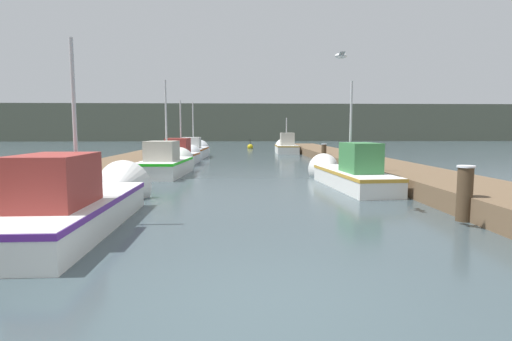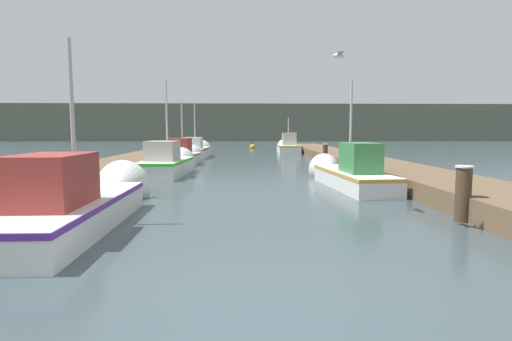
# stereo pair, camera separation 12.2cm
# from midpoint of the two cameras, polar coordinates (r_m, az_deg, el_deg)

# --- Properties ---
(ground_plane) EXTENTS (200.00, 200.00, 0.00)m
(ground_plane) POSITION_cam_midpoint_polar(r_m,az_deg,el_deg) (4.66, 1.02, -18.94)
(ground_plane) COLOR #38474C
(dock_left) EXTENTS (2.62, 40.00, 0.53)m
(dock_left) POSITION_cam_midpoint_polar(r_m,az_deg,el_deg) (21.07, -17.37, 1.02)
(dock_left) COLOR brown
(dock_left) RESTS_ON ground_plane
(dock_right) EXTENTS (2.62, 40.00, 0.53)m
(dock_right) POSITION_cam_midpoint_polar(r_m,az_deg,el_deg) (21.18, 14.88, 1.12)
(dock_right) COLOR brown
(dock_right) RESTS_ON ground_plane
(distant_shore_ridge) EXTENTS (120.00, 16.00, 6.17)m
(distant_shore_ridge) POSITION_cam_midpoint_polar(r_m,az_deg,el_deg) (73.91, -1.65, 6.77)
(distant_shore_ridge) COLOR #565B4C
(distant_shore_ridge) RESTS_ON ground_plane
(fishing_boat_0) EXTENTS (1.75, 6.32, 4.22)m
(fishing_boat_0) POSITION_cam_midpoint_polar(r_m,az_deg,el_deg) (9.27, -23.02, -3.94)
(fishing_boat_0) COLOR silver
(fishing_boat_0) RESTS_ON ground_plane
(fishing_boat_1) EXTENTS (1.83, 5.98, 3.94)m
(fishing_boat_1) POSITION_cam_midpoint_polar(r_m,az_deg,el_deg) (14.32, 13.09, -0.31)
(fishing_boat_1) COLOR silver
(fishing_boat_1) RESTS_ON ground_plane
(fishing_boat_2) EXTENTS (1.87, 4.86, 4.44)m
(fishing_boat_2) POSITION_cam_midpoint_polar(r_m,az_deg,el_deg) (17.72, -12.20, 1.02)
(fishing_boat_2) COLOR silver
(fishing_boat_2) RESTS_ON ground_plane
(fishing_boat_3) EXTENTS (1.88, 4.60, 3.98)m
(fishing_boat_3) POSITION_cam_midpoint_polar(r_m,az_deg,el_deg) (22.97, -10.17, 2.06)
(fishing_boat_3) COLOR silver
(fishing_boat_3) RESTS_ON ground_plane
(fishing_boat_4) EXTENTS (1.90, 5.51, 4.32)m
(fishing_boat_4) POSITION_cam_midpoint_polar(r_m,az_deg,el_deg) (28.60, -8.44, 2.81)
(fishing_boat_4) COLOR silver
(fishing_boat_4) RESTS_ON ground_plane
(fishing_boat_5) EXTENTS (1.83, 4.94, 3.39)m
(fishing_boat_5) POSITION_cam_midpoint_polar(r_m,az_deg,el_deg) (33.60, 4.69, 3.40)
(fishing_boat_5) COLOR silver
(fishing_boat_5) RESTS_ON ground_plane
(mooring_piling_0) EXTENTS (0.34, 0.34, 1.27)m
(mooring_piling_0) POSITION_cam_midpoint_polar(r_m,az_deg,el_deg) (18.86, 13.09, 1.75)
(mooring_piling_0) COLOR #473523
(mooring_piling_0) RESTS_ON ground_plane
(mooring_piling_1) EXTENTS (0.33, 0.33, 1.13)m
(mooring_piling_1) POSITION_cam_midpoint_polar(r_m,az_deg,el_deg) (23.35, 10.01, 2.41)
(mooring_piling_1) COLOR #473523
(mooring_piling_1) RESTS_ON ground_plane
(mooring_piling_2) EXTENTS (0.37, 0.37, 1.20)m
(mooring_piling_2) POSITION_cam_midpoint_polar(r_m,az_deg,el_deg) (9.56, 27.81, -2.92)
(mooring_piling_2) COLOR #473523
(mooring_piling_2) RESTS_ON ground_plane
(mooring_piling_3) EXTENTS (0.33, 0.33, 1.30)m
(mooring_piling_3) POSITION_cam_midpoint_polar(r_m,az_deg,el_deg) (11.44, -25.26, -1.19)
(mooring_piling_3) COLOR #473523
(mooring_piling_3) RESTS_ON ground_plane
(channel_buoy) EXTENTS (0.59, 0.59, 1.09)m
(channel_buoy) POSITION_cam_midpoint_polar(r_m,az_deg,el_deg) (40.94, -0.44, 3.40)
(channel_buoy) COLOR gold
(channel_buoy) RESTS_ON ground_plane
(seagull_1) EXTENTS (0.29, 0.56, 0.12)m
(seagull_1) POSITION_cam_midpoint_polar(r_m,az_deg,el_deg) (9.72, 12.17, 15.77)
(seagull_1) COLOR white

